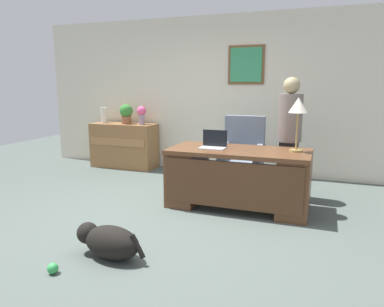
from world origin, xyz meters
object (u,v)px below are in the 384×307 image
Objects in this scene: armchair at (242,157)px; dog_toy_ball at (53,268)px; person_standing at (289,137)px; desk_lamp at (298,109)px; desk at (238,176)px; potted_plant at (126,113)px; dog_lying at (109,241)px; laptop at (214,144)px; vase_with_flowers at (142,113)px; vase_empty at (104,115)px; credenza at (124,145)px.

armchair is 3.18m from dog_toy_ball.
desk_lamp is at bearing -75.61° from person_standing.
potted_plant reaches higher than desk.
dog_lying is 2.28× the size of laptop.
desk_lamp is (1.45, 1.85, 1.11)m from dog_lying.
desk is at bearing 65.91° from dog_lying.
dog_lying is 2.02× the size of potted_plant.
dog_lying is at bearing -128.08° from desk_lamp.
vase_with_flowers is 0.32m from potted_plant.
laptop is (-0.18, -0.87, 0.32)m from armchair.
laptop reaches higher than dog_toy_ball.
vase_empty is 0.80× the size of potted_plant.
desk is at bearing -27.07° from vase_empty.
potted_plant is (-1.70, 3.24, 0.87)m from dog_lying.
potted_plant is (-2.47, 1.51, 0.62)m from desk.
desk_lamp is at bearing -23.81° from potted_plant.
person_standing reaches higher than laptop.
laptop is 3.03m from vase_empty.
desk_lamp is at bearing -23.35° from credenza.
credenza is 1.13× the size of armchair.
person_standing is 3.31m from dog_toy_ball.
credenza is 13.30× the size of dog_toy_ball.
desk is at bearing -169.91° from desk_lamp.
laptop is at bearing -143.35° from person_standing.
dog_toy_ball is (1.42, -3.65, -0.98)m from potted_plant.
desk is 3.36m from vase_empty.
armchair is at bearing 73.33° from dog_toy_ball.
laptop is 2.38m from vase_with_flowers.
dog_lying is at bearing -103.50° from armchair.
vase_with_flowers is at bearing 140.59° from laptop.
armchair reaches higher than credenza.
desk is 2.96m from potted_plant.
vase_empty is (-2.95, 1.51, 0.56)m from desk.
laptop is 3.49× the size of dog_toy_ball.
vase_empty is at bearing 180.00° from vase_with_flowers.
dog_toy_ball is at bearing -127.38° from desk_lamp.
credenza is at bearing 164.44° from person_standing.
potted_plant reaches higher than dog_toy_ball.
person_standing is at bearing -17.67° from vase_with_flowers.
armchair is 3.74× the size of vase_empty.
dog_lying is at bearing -56.08° from vase_empty.
vase_empty reaches higher than laptop.
laptop is (-0.87, -0.64, -0.04)m from person_standing.
vase_with_flowers reaches higher than credenza.
vase_with_flowers reaches higher than desk.
desk is at bearing -1.07° from laptop.
laptop is at bearing -29.77° from vase_empty.
person_standing reaches higher than desk_lamp.
person_standing reaches higher than vase_with_flowers.
armchair is 0.94m from laptop.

